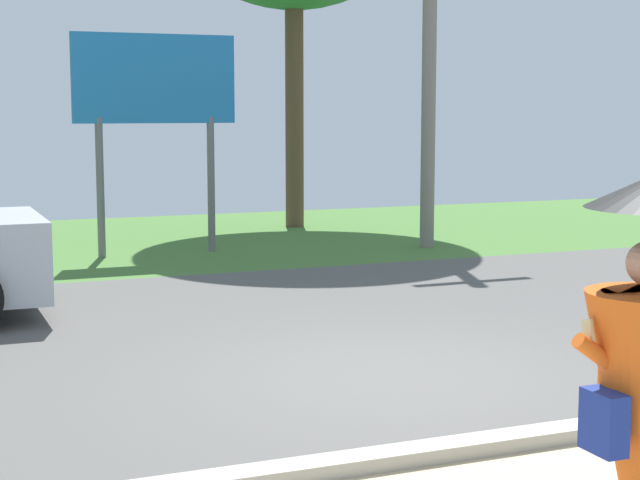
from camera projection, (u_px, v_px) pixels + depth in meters
ground_plane at (281, 318)px, 11.63m from camera, size 40.00×22.00×0.20m
utility_pole at (429, 34)px, 16.84m from camera, size 1.80×0.24×6.75m
roadside_billboard at (155, 95)px, 16.09m from camera, size 2.60×0.12×3.50m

